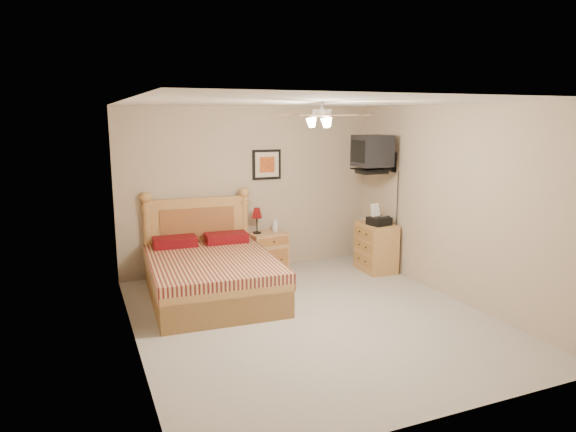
% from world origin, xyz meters
% --- Properties ---
extents(floor, '(4.50, 4.50, 0.00)m').
position_xyz_m(floor, '(0.00, 0.00, 0.00)').
color(floor, '#A19B92').
rests_on(floor, ground).
extents(ceiling, '(4.00, 4.50, 0.04)m').
position_xyz_m(ceiling, '(0.00, 0.00, 2.50)').
color(ceiling, white).
rests_on(ceiling, ground).
extents(wall_back, '(4.00, 0.04, 2.50)m').
position_xyz_m(wall_back, '(0.00, 2.25, 1.25)').
color(wall_back, tan).
rests_on(wall_back, ground).
extents(wall_front, '(4.00, 0.04, 2.50)m').
position_xyz_m(wall_front, '(0.00, -2.25, 1.25)').
color(wall_front, tan).
rests_on(wall_front, ground).
extents(wall_left, '(0.04, 4.50, 2.50)m').
position_xyz_m(wall_left, '(-2.00, 0.00, 1.25)').
color(wall_left, tan).
rests_on(wall_left, ground).
extents(wall_right, '(0.04, 4.50, 2.50)m').
position_xyz_m(wall_right, '(2.00, 0.00, 1.25)').
color(wall_right, tan).
rests_on(wall_right, ground).
extents(bed, '(1.65, 2.11, 1.31)m').
position_xyz_m(bed, '(-0.91, 1.12, 0.66)').
color(bed, '#A87E3E').
rests_on(bed, ground).
extents(nightstand, '(0.58, 0.46, 0.60)m').
position_xyz_m(nightstand, '(0.20, 2.00, 0.30)').
color(nightstand, tan).
rests_on(nightstand, ground).
extents(table_lamp, '(0.28, 0.28, 0.39)m').
position_xyz_m(table_lamp, '(0.04, 2.04, 0.79)').
color(table_lamp, '#5F0304').
rests_on(table_lamp, nightstand).
extents(lotion_bottle, '(0.10, 0.10, 0.24)m').
position_xyz_m(lotion_bottle, '(0.32, 2.02, 0.72)').
color(lotion_bottle, silver).
rests_on(lotion_bottle, nightstand).
extents(framed_picture, '(0.46, 0.04, 0.46)m').
position_xyz_m(framed_picture, '(0.27, 2.23, 1.62)').
color(framed_picture, black).
rests_on(framed_picture, wall_back).
extents(dresser, '(0.46, 0.65, 0.75)m').
position_xyz_m(dresser, '(1.73, 1.36, 0.37)').
color(dresser, tan).
rests_on(dresser, ground).
extents(fax_machine, '(0.35, 0.36, 0.31)m').
position_xyz_m(fax_machine, '(1.70, 1.25, 0.90)').
color(fax_machine, black).
rests_on(fax_machine, dresser).
extents(magazine_lower, '(0.30, 0.35, 0.03)m').
position_xyz_m(magazine_lower, '(1.67, 1.56, 0.76)').
color(magazine_lower, '#BDAF98').
rests_on(magazine_lower, dresser).
extents(magazine_upper, '(0.20, 0.27, 0.02)m').
position_xyz_m(magazine_upper, '(1.70, 1.56, 0.78)').
color(magazine_upper, gray).
rests_on(magazine_upper, magazine_lower).
extents(wall_tv, '(0.56, 0.46, 0.58)m').
position_xyz_m(wall_tv, '(1.75, 1.34, 1.81)').
color(wall_tv, black).
rests_on(wall_tv, wall_right).
extents(ceiling_fan, '(1.14, 1.14, 0.28)m').
position_xyz_m(ceiling_fan, '(0.00, -0.20, 2.36)').
color(ceiling_fan, white).
rests_on(ceiling_fan, ceiling).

